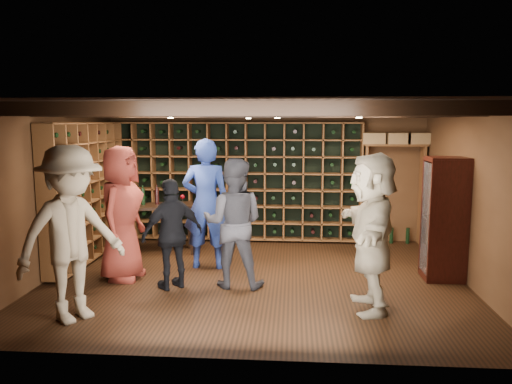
# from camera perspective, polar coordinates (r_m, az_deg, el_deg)

# --- Properties ---
(ground) EXTENTS (6.00, 6.00, 0.00)m
(ground) POSITION_cam_1_polar(r_m,az_deg,el_deg) (7.40, -0.12, -9.86)
(ground) COLOR black
(ground) RESTS_ON ground
(room_shell) EXTENTS (6.00, 6.00, 6.00)m
(room_shell) POSITION_cam_1_polar(r_m,az_deg,el_deg) (7.10, -0.09, 9.20)
(room_shell) COLOR #4E301A
(room_shell) RESTS_ON ground
(wine_rack_back) EXTENTS (4.65, 0.30, 2.20)m
(wine_rack_back) POSITION_cam_1_polar(r_m,az_deg,el_deg) (9.48, -2.19, 1.23)
(wine_rack_back) COLOR brown
(wine_rack_back) RESTS_ON ground
(wine_rack_left) EXTENTS (0.30, 2.65, 2.20)m
(wine_rack_left) POSITION_cam_1_polar(r_m,az_deg,el_deg) (8.62, -18.78, 0.11)
(wine_rack_left) COLOR brown
(wine_rack_left) RESTS_ON ground
(crate_shelf) EXTENTS (1.20, 0.32, 2.07)m
(crate_shelf) POSITION_cam_1_polar(r_m,az_deg,el_deg) (9.55, 15.59, 3.51)
(crate_shelf) COLOR brown
(crate_shelf) RESTS_ON ground
(display_cabinet) EXTENTS (0.55, 0.50, 1.75)m
(display_cabinet) POSITION_cam_1_polar(r_m,az_deg,el_deg) (7.67, 20.69, -3.15)
(display_cabinet) COLOR black
(display_cabinet) RESTS_ON ground
(man_blue_shirt) EXTENTS (0.75, 0.50, 2.02)m
(man_blue_shirt) POSITION_cam_1_polar(r_m,az_deg,el_deg) (7.77, -5.73, -1.36)
(man_blue_shirt) COLOR navy
(man_blue_shirt) RESTS_ON ground
(man_grey_suit) EXTENTS (0.90, 0.72, 1.79)m
(man_grey_suit) POSITION_cam_1_polar(r_m,az_deg,el_deg) (6.88, -2.58, -3.57)
(man_grey_suit) COLOR black
(man_grey_suit) RESTS_ON ground
(guest_red_floral) EXTENTS (0.71, 1.01, 1.94)m
(guest_red_floral) POSITION_cam_1_polar(r_m,az_deg,el_deg) (7.43, -15.14, -2.36)
(guest_red_floral) COLOR maroon
(guest_red_floral) RESTS_ON ground
(guest_woman_black) EXTENTS (0.92, 0.86, 1.52)m
(guest_woman_black) POSITION_cam_1_polar(r_m,az_deg,el_deg) (6.91, -9.51, -4.76)
(guest_woman_black) COLOR black
(guest_woman_black) RESTS_ON ground
(guest_khaki) EXTENTS (1.38, 1.50, 2.02)m
(guest_khaki) POSITION_cam_1_polar(r_m,az_deg,el_deg) (6.06, -20.36, -4.55)
(guest_khaki) COLOR #807058
(guest_khaki) RESTS_ON ground
(guest_beige) EXTENTS (0.58, 1.79, 1.92)m
(guest_beige) POSITION_cam_1_polar(r_m,az_deg,el_deg) (6.17, 13.09, -4.49)
(guest_beige) COLOR gray
(guest_beige) RESTS_ON ground
(tasting_table) EXTENTS (1.25, 0.88, 1.13)m
(tasting_table) POSITION_cam_1_polar(r_m,az_deg,el_deg) (8.77, -10.92, -2.06)
(tasting_table) COLOR black
(tasting_table) RESTS_ON ground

